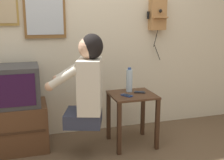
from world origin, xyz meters
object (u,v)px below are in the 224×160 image
object	(u,v)px
person	(87,82)
wall_phone_antique	(158,13)
framed_picture	(3,8)
cell_phone_spare	(140,92)
cell_phone_held	(127,95)
television	(14,86)
wall_mirror	(44,2)
water_bottle	(129,80)

from	to	relation	value
person	wall_phone_antique	bearing A→B (deg)	-42.49
framed_picture	cell_phone_spare	bearing A→B (deg)	-19.28
cell_phone_held	cell_phone_spare	world-z (taller)	same
television	cell_phone_held	xyz separation A→B (m)	(1.13, -0.30, -0.12)
wall_phone_antique	wall_mirror	world-z (taller)	wall_mirror
television	framed_picture	bearing A→B (deg)	104.46
television	person	bearing A→B (deg)	-26.25
framed_picture	wall_mirror	bearing A→B (deg)	-0.42
cell_phone_spare	water_bottle	world-z (taller)	water_bottle
television	wall_phone_antique	size ratio (longest dim) A/B	0.62
television	cell_phone_held	distance (m)	1.18
person	framed_picture	size ratio (longest dim) A/B	2.44
wall_phone_antique	cell_phone_held	distance (m)	1.15
person	cell_phone_spare	xyz separation A→B (m)	(0.61, 0.13, -0.18)
person	wall_phone_antique	xyz separation A→B (m)	(1.00, 0.56, 0.67)
cell_phone_spare	person	bearing A→B (deg)	126.78
wall_phone_antique	cell_phone_spare	xyz separation A→B (m)	(-0.39, -0.44, -0.86)
cell_phone_held	water_bottle	world-z (taller)	water_bottle
framed_picture	television	bearing A→B (deg)	-75.54
television	water_bottle	bearing A→B (deg)	-6.66
person	cell_phone_held	xyz separation A→B (m)	(0.43, 0.05, -0.18)
framed_picture	person	bearing A→B (deg)	-38.35
person	framed_picture	bearing A→B (deg)	69.81
wall_mirror	cell_phone_spare	distance (m)	1.44
television	wall_mirror	distance (m)	0.96
television	cell_phone_held	size ratio (longest dim) A/B	3.68
television	wall_mirror	bearing A→B (deg)	35.56
wall_phone_antique	cell_phone_held	xyz separation A→B (m)	(-0.57, -0.52, -0.86)
wall_phone_antique	cell_phone_held	world-z (taller)	wall_phone_antique
person	television	distance (m)	0.79
person	wall_phone_antique	world-z (taller)	wall_phone_antique
wall_mirror	television	bearing A→B (deg)	-144.44
person	cell_phone_held	distance (m)	0.47
wall_phone_antique	framed_picture	xyz separation A→B (m)	(-1.77, 0.04, 0.05)
wall_mirror	water_bottle	distance (m)	1.27
wall_mirror	cell_phone_held	size ratio (longest dim) A/B	5.72
television	cell_phone_spare	distance (m)	1.34
person	television	size ratio (longest dim) A/B	1.81
cell_phone_spare	wall_phone_antique	bearing A→B (deg)	-16.61
cell_phone_held	wall_mirror	bearing A→B (deg)	114.66
television	water_bottle	size ratio (longest dim) A/B	1.86
person	wall_mirror	xyz separation A→B (m)	(-0.34, 0.61, 0.79)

